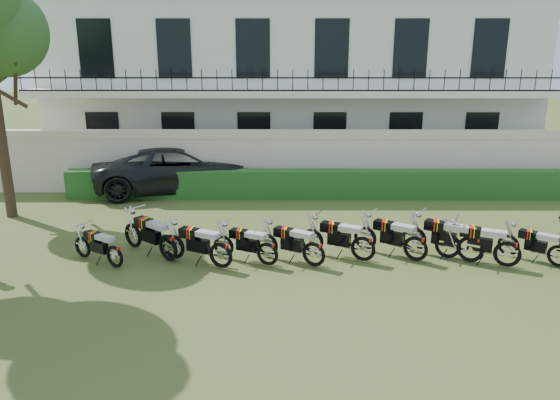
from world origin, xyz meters
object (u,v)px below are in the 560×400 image
at_px(motorcycle_2, 221,249).
at_px(motorcycle_6, 416,243).
at_px(motorcycle_1, 168,242).
at_px(motorcycle_8, 508,248).
at_px(motorcycle_7, 471,243).
at_px(suv, 178,168).
at_px(motorcycle_5, 363,243).
at_px(motorcycle_4, 314,248).
at_px(motorcycle_0, 114,251).
at_px(motorcycle_3, 268,248).
at_px(motorcycle_9, 560,251).

distance_m(motorcycle_2, motorcycle_6, 4.88).
height_order(motorcycle_1, motorcycle_8, motorcycle_1).
height_order(motorcycle_2, motorcycle_7, motorcycle_7).
bearing_deg(suv, motorcycle_5, -152.55).
xyz_separation_m(motorcycle_4, motorcycle_6, (2.58, 0.35, 0.02)).
bearing_deg(motorcycle_4, motorcycle_2, 121.99).
bearing_deg(motorcycle_7, motorcycle_0, 123.53).
xyz_separation_m(motorcycle_1, suv, (-0.98, 6.88, 0.31)).
bearing_deg(motorcycle_8, motorcycle_1, 111.49).
height_order(motorcycle_1, motorcycle_2, motorcycle_1).
bearing_deg(motorcycle_0, motorcycle_4, -56.40).
xyz_separation_m(motorcycle_6, motorcycle_7, (1.35, -0.07, 0.02)).
distance_m(motorcycle_0, motorcycle_3, 3.74).
distance_m(motorcycle_7, suv, 11.03).
bearing_deg(motorcycle_3, motorcycle_2, 124.12).
bearing_deg(motorcycle_3, motorcycle_0, 117.58).
bearing_deg(motorcycle_7, motorcycle_8, -79.93).
bearing_deg(motorcycle_4, suv, 61.62).
distance_m(motorcycle_3, motorcycle_6, 3.74).
bearing_deg(motorcycle_6, motorcycle_8, -66.10).
bearing_deg(motorcycle_6, motorcycle_7, -59.03).
xyz_separation_m(motorcycle_2, motorcycle_4, (2.28, 0.12, -0.02)).
xyz_separation_m(motorcycle_2, motorcycle_5, (3.54, 0.46, -0.00)).
bearing_deg(motorcycle_1, motorcycle_7, -51.30).
xyz_separation_m(motorcycle_5, motorcycle_8, (3.48, -0.36, 0.01)).
height_order(motorcycle_2, motorcycle_3, motorcycle_2).
bearing_deg(suv, motorcycle_9, -137.25).
xyz_separation_m(motorcycle_2, motorcycle_6, (4.86, 0.48, -0.00)).
xyz_separation_m(motorcycle_0, motorcycle_9, (10.91, 0.09, 0.00)).
height_order(motorcycle_9, suv, suv).
distance_m(motorcycle_5, suv, 9.07).
height_order(motorcycle_2, motorcycle_9, motorcycle_2).
relative_size(motorcycle_4, motorcycle_7, 0.94).
height_order(motorcycle_1, suv, suv).
bearing_deg(motorcycle_4, motorcycle_8, -61.39).
relative_size(motorcycle_3, motorcycle_8, 0.89).
bearing_deg(motorcycle_4, motorcycle_6, -53.34).
height_order(motorcycle_3, motorcycle_9, motorcycle_3).
height_order(motorcycle_4, motorcycle_9, motorcycle_4).
distance_m(motorcycle_3, motorcycle_4, 1.14).
distance_m(motorcycle_2, motorcycle_5, 3.57).
xyz_separation_m(motorcycle_1, motorcycle_4, (3.66, -0.34, -0.05)).
height_order(motorcycle_1, motorcycle_5, motorcycle_1).
bearing_deg(motorcycle_1, motorcycle_0, 148.74).
bearing_deg(suv, motorcycle_1, 174.97).
distance_m(motorcycle_3, motorcycle_5, 2.42).
height_order(motorcycle_0, motorcycle_7, motorcycle_7).
xyz_separation_m(motorcycle_1, motorcycle_3, (2.52, -0.28, -0.07)).
bearing_deg(suv, motorcycle_3, -167.13).
relative_size(motorcycle_0, motorcycle_3, 0.90).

